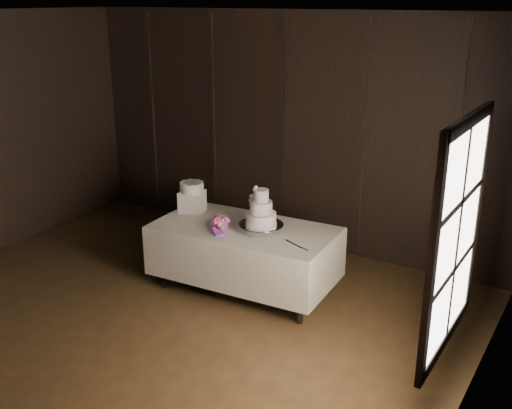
% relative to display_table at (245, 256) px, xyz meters
% --- Properties ---
extents(room, '(6.08, 7.08, 3.08)m').
position_rel_display_table_xyz_m(room, '(-0.41, -1.94, 1.08)').
color(room, black).
rests_on(room, ground).
extents(window, '(0.06, 1.16, 1.56)m').
position_rel_display_table_xyz_m(window, '(2.56, -1.44, 1.28)').
color(window, black).
rests_on(window, room).
extents(display_table, '(2.06, 1.17, 0.76)m').
position_rel_display_table_xyz_m(display_table, '(0.00, 0.00, 0.00)').
color(display_table, silver).
rests_on(display_table, ground).
extents(cake_stand, '(0.64, 0.64, 0.09)m').
position_rel_display_table_xyz_m(cake_stand, '(0.23, -0.02, 0.39)').
color(cake_stand, silver).
rests_on(cake_stand, display_table).
extents(wedding_cake, '(0.37, 0.32, 0.39)m').
position_rel_display_table_xyz_m(wedding_cake, '(0.20, -0.04, 0.59)').
color(wedding_cake, white).
rests_on(wedding_cake, cake_stand).
extents(bouquet, '(0.47, 0.49, 0.19)m').
position_rel_display_table_xyz_m(bouquet, '(-0.19, -0.18, 0.41)').
color(bouquet, '#D85D7F').
rests_on(bouquet, display_table).
extents(box_pedestal, '(0.32, 0.32, 0.25)m').
position_rel_display_table_xyz_m(box_pedestal, '(-0.78, 0.09, 0.47)').
color(box_pedestal, white).
rests_on(box_pedestal, display_table).
extents(small_cake, '(0.30, 0.30, 0.11)m').
position_rel_display_table_xyz_m(small_cake, '(-0.78, 0.09, 0.65)').
color(small_cake, white).
rests_on(small_cake, box_pedestal).
extents(cake_knife, '(0.35, 0.17, 0.01)m').
position_rel_display_table_xyz_m(cake_knife, '(0.69, -0.14, 0.35)').
color(cake_knife, silver).
rests_on(cake_knife, display_table).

